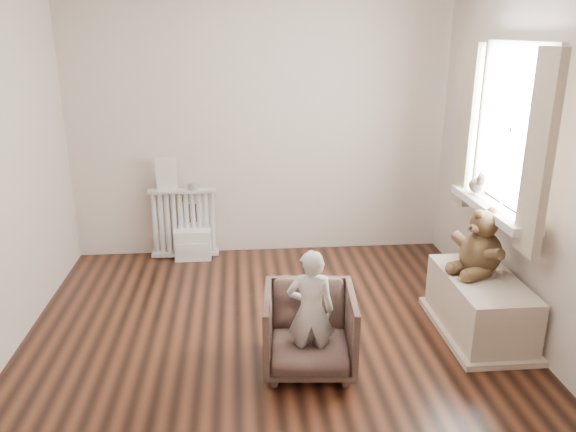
{
  "coord_description": "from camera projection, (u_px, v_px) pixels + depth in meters",
  "views": [
    {
      "loc": [
        -0.21,
        -3.53,
        2.13
      ],
      "look_at": [
        0.15,
        0.45,
        0.8
      ],
      "focal_mm": 35.0,
      "sensor_mm": 36.0,
      "label": 1
    }
  ],
  "objects": [
    {
      "name": "window_sill",
      "position": [
        493.0,
        208.0,
        4.18
      ],
      "size": [
        0.22,
        1.1,
        0.06
      ],
      "primitive_type": "cube",
      "color": "silver",
      "rests_on": "right_wall"
    },
    {
      "name": "back_wall",
      "position": [
        260.0,
        122.0,
        5.32
      ],
      "size": [
        3.6,
        0.02,
        2.6
      ],
      "primitive_type": "cube",
      "color": "beige",
      "rests_on": "ground"
    },
    {
      "name": "floor",
      "position": [
        273.0,
        342.0,
        4.03
      ],
      "size": [
        3.6,
        3.6,
        0.01
      ],
      "primitive_type": "cube",
      "color": "black",
      "rests_on": "ground"
    },
    {
      "name": "radiator",
      "position": [
        184.0,
        219.0,
        5.43
      ],
      "size": [
        0.65,
        0.12,
        0.68
      ],
      "primitive_type": "cube",
      "color": "silver",
      "rests_on": "floor"
    },
    {
      "name": "armchair",
      "position": [
        309.0,
        330.0,
        3.65
      ],
      "size": [
        0.63,
        0.65,
        0.55
      ],
      "primitive_type": "imported",
      "rotation": [
        0.0,
        0.0,
        -0.09
      ],
      "color": "#50382F",
      "rests_on": "floor"
    },
    {
      "name": "curtain_right",
      "position": [
        467.0,
        126.0,
        4.55
      ],
      "size": [
        0.06,
        0.26,
        1.3
      ],
      "primitive_type": "cube",
      "color": "#BBAA8E",
      "rests_on": "right_wall"
    },
    {
      "name": "child",
      "position": [
        311.0,
        311.0,
        3.55
      ],
      "size": [
        0.32,
        0.23,
        0.83
      ],
      "primitive_type": "imported",
      "rotation": [
        0.0,
        0.0,
        3.05
      ],
      "color": "beige",
      "rests_on": "armchair"
    },
    {
      "name": "right_wall",
      "position": [
        538.0,
        160.0,
        3.77
      ],
      "size": [
        0.02,
        3.6,
        2.6
      ],
      "primitive_type": "cube",
      "color": "beige",
      "rests_on": "ground"
    },
    {
      "name": "toy_bench",
      "position": [
        480.0,
        307.0,
        4.1
      ],
      "size": [
        0.49,
        0.93,
        0.44
      ],
      "primitive_type": "cube",
      "color": "beige",
      "rests_on": "floor"
    },
    {
      "name": "teddy_bear",
      "position": [
        482.0,
        243.0,
        4.04
      ],
      "size": [
        0.49,
        0.44,
        0.49
      ],
      "primitive_type": null,
      "rotation": [
        0.0,
        0.0,
        0.4
      ],
      "color": "#3E2B18",
      "rests_on": "toy_bench"
    },
    {
      "name": "toy_vanity",
      "position": [
        193.0,
        231.0,
        5.45
      ],
      "size": [
        0.34,
        0.25,
        0.54
      ],
      "primitive_type": "cube",
      "color": "silver",
      "rests_on": "floor"
    },
    {
      "name": "curtain_left",
      "position": [
        539.0,
        156.0,
        3.48
      ],
      "size": [
        0.06,
        0.26,
        1.3
      ],
      "primitive_type": "cube",
      "color": "#BBAA8E",
      "rests_on": "right_wall"
    },
    {
      "name": "front_wall",
      "position": [
        303.0,
        285.0,
        1.92
      ],
      "size": [
        3.6,
        0.02,
        2.6
      ],
      "primitive_type": "cube",
      "color": "beige",
      "rests_on": "ground"
    },
    {
      "name": "window",
      "position": [
        514.0,
        130.0,
        4.01
      ],
      "size": [
        0.03,
        0.9,
        1.1
      ],
      "primitive_type": "cube",
      "color": "white",
      "rests_on": "right_wall"
    },
    {
      "name": "plush_cat",
      "position": [
        479.0,
        182.0,
        4.39
      ],
      "size": [
        0.17,
        0.25,
        0.19
      ],
      "primitive_type": null,
      "rotation": [
        0.0,
        0.0,
        -0.16
      ],
      "color": "#6A6057",
      "rests_on": "window_sill"
    },
    {
      "name": "paper_doll",
      "position": [
        167.0,
        173.0,
        5.28
      ],
      "size": [
        0.2,
        0.02,
        0.33
      ],
      "primitive_type": "cube",
      "color": "beige",
      "rests_on": "radiator"
    },
    {
      "name": "tin_a",
      "position": [
        192.0,
        187.0,
        5.34
      ],
      "size": [
        0.09,
        0.09,
        0.06
      ],
      "primitive_type": "cylinder",
      "color": "#A59E8C",
      "rests_on": "radiator"
    }
  ]
}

